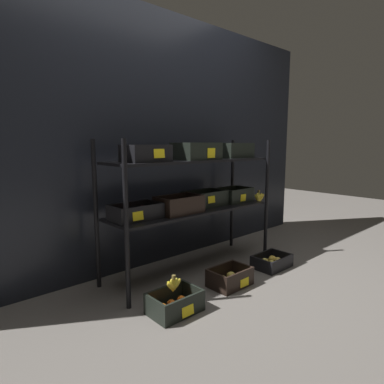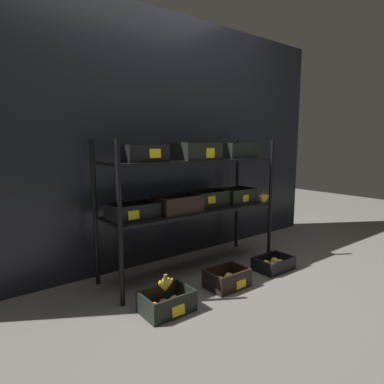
# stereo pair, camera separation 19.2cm
# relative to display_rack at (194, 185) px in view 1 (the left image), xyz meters

# --- Properties ---
(ground_plane) EXTENTS (10.00, 10.00, 0.00)m
(ground_plane) POSITION_rel_display_rack_xyz_m (-0.02, 0.01, -0.73)
(ground_plane) COLOR #605B56
(storefront_wall) EXTENTS (3.89, 0.12, 2.18)m
(storefront_wall) POSITION_rel_display_rack_xyz_m (-0.02, 0.42, 0.36)
(storefront_wall) COLOR black
(storefront_wall) RESTS_ON ground_plane
(display_rack) EXTENTS (1.63, 0.46, 1.09)m
(display_rack) POSITION_rel_display_rack_xyz_m (0.00, 0.00, 0.00)
(display_rack) COLOR black
(display_rack) RESTS_ON ground_plane
(crate_ground_tangerine) EXTENTS (0.32, 0.23, 0.14)m
(crate_ground_tangerine) POSITION_rel_display_rack_xyz_m (-0.57, -0.45, -0.68)
(crate_ground_tangerine) COLOR black
(crate_ground_tangerine) RESTS_ON ground_plane
(crate_ground_apple_gold) EXTENTS (0.31, 0.22, 0.14)m
(crate_ground_apple_gold) POSITION_rel_display_rack_xyz_m (-0.02, -0.42, -0.67)
(crate_ground_apple_gold) COLOR black
(crate_ground_apple_gold) RESTS_ON ground_plane
(crate_ground_center_apple_gold) EXTENTS (0.32, 0.23, 0.11)m
(crate_ground_center_apple_gold) POSITION_rel_display_rack_xyz_m (0.53, -0.42, -0.68)
(crate_ground_center_apple_gold) COLOR black
(crate_ground_center_apple_gold) RESTS_ON ground_plane
(banana_bunch_loose) EXTENTS (0.13, 0.04, 0.11)m
(banana_bunch_loose) POSITION_rel_display_rack_xyz_m (-0.58, -0.44, -0.54)
(banana_bunch_loose) COLOR brown
(banana_bunch_loose) RESTS_ON crate_ground_tangerine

